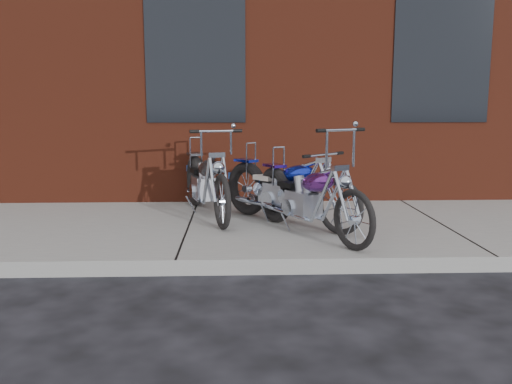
{
  "coord_description": "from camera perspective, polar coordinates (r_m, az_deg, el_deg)",
  "views": [
    {
      "loc": [
        0.56,
        -4.8,
        1.56
      ],
      "look_at": [
        0.77,
        0.8,
        0.65
      ],
      "focal_mm": 38.0,
      "sensor_mm": 36.0,
      "label": 1
    }
  ],
  "objects": [
    {
      "name": "ground",
      "position": [
        5.08,
        -8.44,
        -8.75
      ],
      "size": [
        120.0,
        120.0,
        0.0
      ],
      "primitive_type": "plane",
      "color": "black",
      "rests_on": "ground"
    },
    {
      "name": "sidewalk",
      "position": [
        6.5,
        -7.03,
        -4.04
      ],
      "size": [
        22.0,
        3.0,
        0.15
      ],
      "primitive_type": "cube",
      "color": "gray",
      "rests_on": "ground"
    },
    {
      "name": "chopper_purple",
      "position": [
        5.92,
        5.44,
        -0.82
      ],
      "size": [
        1.05,
        1.91,
        1.18
      ],
      "rotation": [
        0.0,
        0.0,
        -1.09
      ],
      "color": "black",
      "rests_on": "sidewalk"
    },
    {
      "name": "chopper_blue",
      "position": [
        6.44,
        3.19,
        0.07
      ],
      "size": [
        1.49,
        1.67,
        0.93
      ],
      "rotation": [
        0.0,
        0.0,
        -0.85
      ],
      "color": "black",
      "rests_on": "sidewalk"
    },
    {
      "name": "chopper_third",
      "position": [
        6.92,
        -5.26,
        0.79
      ],
      "size": [
        0.77,
        2.15,
        1.12
      ],
      "rotation": [
        0.0,
        0.0,
        -1.3
      ],
      "color": "black",
      "rests_on": "sidewalk"
    }
  ]
}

